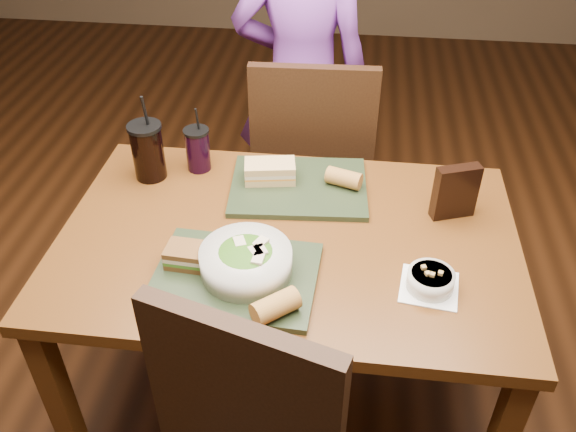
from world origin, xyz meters
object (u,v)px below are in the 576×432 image
(sandwich_near, at_px, (189,256))
(baguette_far, at_px, (344,178))
(tray_near, at_px, (236,277))
(salad_bowl, at_px, (246,260))
(chip_bag, at_px, (455,192))
(baguette_near, at_px, (275,306))
(soup_bowl, at_px, (430,280))
(chair_far, at_px, (314,165))
(diner, at_px, (301,81))
(sandwich_far, at_px, (270,171))
(tray_far, at_px, (299,187))
(dining_table, at_px, (288,259))
(cup_berry, at_px, (198,149))
(cup_cola, at_px, (148,151))

(sandwich_near, height_order, baguette_far, same)
(tray_near, distance_m, baguette_far, 0.51)
(tray_near, bearing_deg, salad_bowl, 28.83)
(baguette_far, relative_size, chip_bag, 0.65)
(baguette_near, xyz_separation_m, baguette_far, (0.13, 0.56, -0.00))
(baguette_far, bearing_deg, soup_bowl, -59.38)
(chair_far, xyz_separation_m, diner, (-0.09, 0.32, 0.20))
(sandwich_near, xyz_separation_m, chip_bag, (0.71, 0.32, 0.04))
(soup_bowl, height_order, sandwich_far, sandwich_far)
(baguette_near, bearing_deg, diner, 93.30)
(tray_near, bearing_deg, baguette_far, 59.48)
(chair_far, bearing_deg, salad_bowl, -97.26)
(tray_far, relative_size, baguette_far, 3.87)
(tray_near, xyz_separation_m, sandwich_far, (0.03, 0.44, 0.04))
(dining_table, distance_m, salad_bowl, 0.25)
(cup_berry, bearing_deg, sandwich_near, -79.42)
(diner, bearing_deg, tray_far, 93.48)
(cup_berry, height_order, chip_bag, cup_berry)
(cup_cola, bearing_deg, salad_bowl, -47.71)
(diner, xyz_separation_m, chip_bag, (0.53, -0.82, 0.07))
(chair_far, relative_size, soup_bowl, 6.28)
(cup_berry, bearing_deg, chip_bag, -11.00)
(soup_bowl, relative_size, cup_cola, 0.56)
(tray_near, distance_m, cup_berry, 0.55)
(soup_bowl, xyz_separation_m, cup_berry, (-0.72, 0.48, 0.05))
(tray_near, xyz_separation_m, cup_berry, (-0.22, 0.50, 0.06))
(salad_bowl, bearing_deg, chair_far, 82.74)
(chip_bag, bearing_deg, tray_near, -168.89)
(chair_far, xyz_separation_m, baguette_far, (0.12, -0.41, 0.23))
(dining_table, distance_m, cup_berry, 0.48)
(sandwich_near, bearing_deg, chip_bag, 24.50)
(chip_bag, bearing_deg, tray_far, 150.76)
(soup_bowl, height_order, cup_berry, cup_berry)
(diner, relative_size, salad_bowl, 6.42)
(soup_bowl, bearing_deg, cup_cola, 154.41)
(baguette_far, xyz_separation_m, cup_berry, (-0.48, 0.07, 0.03))
(tray_far, distance_m, cup_berry, 0.35)
(tray_near, distance_m, chip_bag, 0.68)
(soup_bowl, bearing_deg, chair_far, 113.99)
(sandwich_far, bearing_deg, salad_bowl, -89.92)
(soup_bowl, relative_size, chip_bag, 0.97)
(diner, distance_m, salad_bowl, 1.15)
(tray_near, xyz_separation_m, sandwich_near, (-0.13, 0.03, 0.04))
(tray_far, bearing_deg, baguette_near, -89.55)
(tray_far, bearing_deg, diner, 95.41)
(dining_table, relative_size, sandwich_far, 7.73)
(tray_far, height_order, soup_bowl, soup_bowl)
(diner, bearing_deg, cup_cola, 58.74)
(tray_far, xyz_separation_m, sandwich_near, (-0.25, -0.40, 0.04))
(dining_table, xyz_separation_m, diner, (-0.07, 0.97, 0.10))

